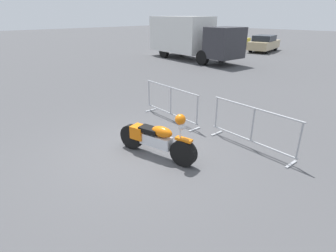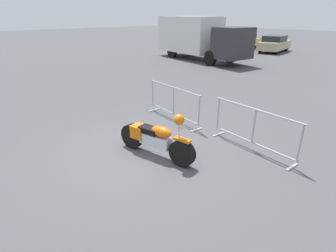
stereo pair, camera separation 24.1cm
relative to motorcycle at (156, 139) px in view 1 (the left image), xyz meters
name	(u,v)px [view 1 (the left image)]	position (x,y,z in m)	size (l,w,h in m)	color
ground_plane	(139,153)	(-0.41, -0.19, -0.45)	(120.00, 120.00, 0.00)	#4C4C4F
motorcycle	(156,139)	(0.00, 0.00, 0.00)	(2.10, 0.55, 1.19)	black
crowd_barrier_near	(171,103)	(-1.38, 1.94, 0.10)	(2.38, 0.66, 1.07)	#9EA0A5
crowd_barrier_far	(252,127)	(1.38, 1.94, 0.10)	(2.38, 0.66, 1.07)	#9EA0A5
box_truck	(189,36)	(-8.99, 11.78, 1.18)	(7.93, 3.27, 2.98)	silver
parked_car_white	(210,38)	(-13.28, 20.45, 0.30)	(2.41, 4.62, 1.50)	white
parked_car_yellow	(235,41)	(-10.13, 20.25, 0.24)	(2.21, 4.22, 1.37)	yellow
parked_car_tan	(264,43)	(-6.98, 19.92, 0.26)	(2.28, 4.35, 1.41)	tan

